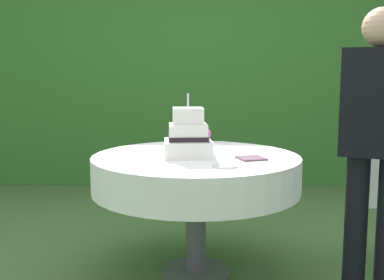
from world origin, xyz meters
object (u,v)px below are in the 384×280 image
(napkin_stack, at_px, (251,158))
(standing_person, at_px, (376,141))
(serving_plate_far, at_px, (179,143))
(serving_plate_near, at_px, (157,149))
(wedding_cake, at_px, (188,137))
(serving_plate_left, at_px, (225,166))
(serving_plate_right, at_px, (221,143))
(cake_table, at_px, (196,173))

(napkin_stack, xyz_separation_m, standing_person, (0.60, -0.37, 0.16))
(serving_plate_far, bearing_deg, serving_plate_near, -118.93)
(wedding_cake, bearing_deg, serving_plate_left, -57.78)
(serving_plate_right, distance_m, napkin_stack, 0.62)
(cake_table, xyz_separation_m, serving_plate_right, (0.18, 0.49, 0.12))
(wedding_cake, bearing_deg, standing_person, -25.06)
(serving_plate_far, xyz_separation_m, serving_plate_left, (0.29, -0.82, 0.00))
(serving_plate_left, height_order, napkin_stack, serving_plate_left)
(cake_table, bearing_deg, standing_person, -27.28)
(napkin_stack, bearing_deg, wedding_cake, 166.22)
(serving_plate_far, height_order, standing_person, standing_person)
(standing_person, bearing_deg, serving_plate_left, 170.66)
(serving_plate_far, distance_m, serving_plate_right, 0.31)
(serving_plate_left, relative_size, standing_person, 0.09)
(serving_plate_right, bearing_deg, standing_person, -52.11)
(wedding_cake, height_order, serving_plate_far, wedding_cake)
(serving_plate_far, xyz_separation_m, serving_plate_right, (0.31, 0.02, 0.00))
(serving_plate_left, distance_m, napkin_stack, 0.29)
(serving_plate_near, height_order, standing_person, standing_person)
(standing_person, bearing_deg, serving_plate_near, 149.48)
(serving_plate_left, height_order, serving_plate_right, same)
(cake_table, bearing_deg, serving_plate_right, 70.01)
(serving_plate_near, relative_size, serving_plate_far, 1.11)
(cake_table, bearing_deg, serving_plate_near, 139.65)
(serving_plate_far, bearing_deg, wedding_cake, -80.40)
(serving_plate_right, distance_m, standing_person, 1.24)
(serving_plate_far, xyz_separation_m, napkin_stack, (0.46, -0.58, -0.00))
(cake_table, height_order, wedding_cake, wedding_cake)
(cake_table, relative_size, wedding_cake, 3.35)
(cake_table, bearing_deg, napkin_stack, -19.28)
(serving_plate_near, bearing_deg, cake_table, -40.35)
(serving_plate_right, bearing_deg, napkin_stack, -75.81)
(serving_plate_near, bearing_deg, napkin_stack, -29.76)
(napkin_stack, bearing_deg, serving_plate_right, 104.19)
(cake_table, relative_size, serving_plate_right, 9.81)
(serving_plate_left, bearing_deg, cake_table, 114.65)
(serving_plate_far, bearing_deg, napkin_stack, -51.81)
(cake_table, height_order, serving_plate_near, serving_plate_near)
(serving_plate_far, bearing_deg, serving_plate_left, -70.49)
(serving_plate_left, height_order, standing_person, standing_person)
(serving_plate_far, distance_m, serving_plate_left, 0.87)
(serving_plate_right, height_order, napkin_stack, serving_plate_right)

